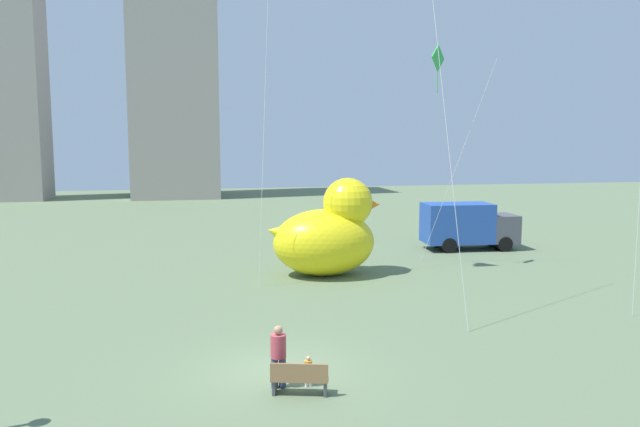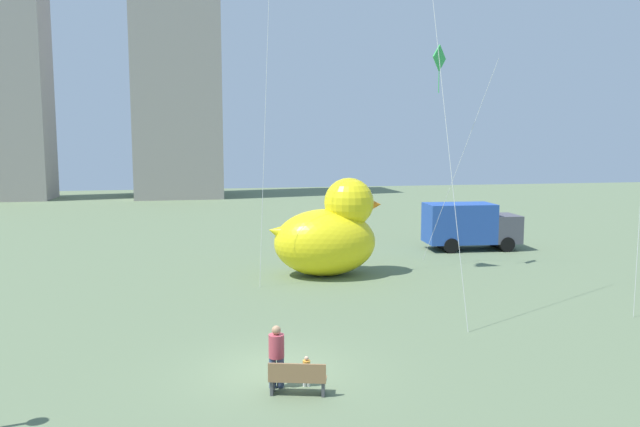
% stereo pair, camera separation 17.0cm
% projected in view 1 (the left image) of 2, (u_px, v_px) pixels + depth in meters
% --- Properties ---
extents(ground_plane, '(140.00, 140.00, 0.00)m').
position_uv_depth(ground_plane, '(278.00, 371.00, 17.50)').
color(ground_plane, '#627553').
extents(park_bench, '(1.57, 0.84, 0.90)m').
position_uv_depth(park_bench, '(300.00, 378.00, 15.79)').
color(park_bench, olive).
rests_on(park_bench, ground).
extents(person_adult, '(0.42, 0.42, 1.72)m').
position_uv_depth(person_adult, '(278.00, 354.00, 16.24)').
color(person_adult, '#38476B').
rests_on(person_adult, ground).
extents(person_child, '(0.21, 0.21, 0.85)m').
position_uv_depth(person_child, '(308.00, 370.00, 16.37)').
color(person_child, silver).
rests_on(person_child, ground).
extents(giant_inflatable_duck, '(5.83, 3.74, 4.83)m').
position_uv_depth(giant_inflatable_duck, '(328.00, 234.00, 29.95)').
color(giant_inflatable_duck, yellow).
rests_on(giant_inflatable_duck, ground).
extents(box_truck, '(5.85, 2.74, 2.85)m').
position_uv_depth(box_truck, '(467.00, 226.00, 37.21)').
color(box_truck, '#264CA5').
rests_on(box_truck, ground).
extents(city_skyline, '(44.06, 15.90, 40.86)m').
position_uv_depth(city_skyline, '(90.00, 45.00, 70.56)').
color(city_skyline, slate).
rests_on(city_skyline, ground).
extents(kite_green, '(3.44, 3.43, 11.34)m').
position_uv_depth(kite_green, '(440.00, 68.00, 30.02)').
color(kite_green, silver).
rests_on(kite_green, ground).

